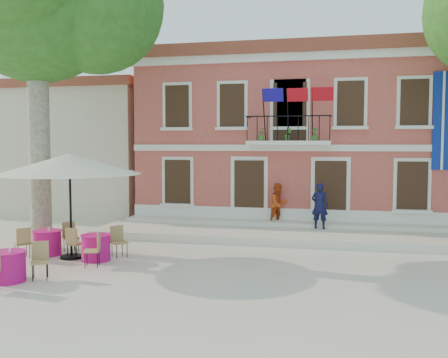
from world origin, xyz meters
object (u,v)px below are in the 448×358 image
patio_umbrella (70,164)px  cafe_table_3 (96,246)px  pedestrian_orange (279,204)px  cafe_table_0 (47,242)px  pedestrian_navy (320,206)px  cafe_table_1 (8,265)px

patio_umbrella → cafe_table_3: patio_umbrella is taller
patio_umbrella → pedestrian_orange: bearing=46.2°
patio_umbrella → cafe_table_0: (-0.96, 0.24, -2.43)m
pedestrian_navy → pedestrian_orange: (-1.60, 0.69, -0.05)m
cafe_table_3 → cafe_table_0: bearing=168.8°
cafe_table_1 → cafe_table_0: bearing=104.1°
cafe_table_1 → pedestrian_orange: bearing=55.7°
pedestrian_navy → cafe_table_3: (-6.37, -5.31, -0.73)m
pedestrian_navy → cafe_table_0: 9.60m
patio_umbrella → pedestrian_navy: (7.24, 5.19, -1.69)m
pedestrian_orange → cafe_table_1: bearing=-166.1°
pedestrian_navy → cafe_table_3: bearing=49.2°
patio_umbrella → cafe_table_1: bearing=-94.6°
pedestrian_navy → cafe_table_1: 10.88m
cafe_table_0 → cafe_table_3: size_ratio=0.94×
cafe_table_0 → pedestrian_orange: bearing=40.6°
pedestrian_navy → cafe_table_1: bearing=56.0°
pedestrian_navy → pedestrian_orange: size_ratio=1.06×
cafe_table_1 → pedestrian_navy: bearing=46.6°
cafe_table_1 → cafe_table_3: size_ratio=1.02×
cafe_table_0 → cafe_table_3: 1.86m
patio_umbrella → pedestrian_navy: bearing=35.6°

